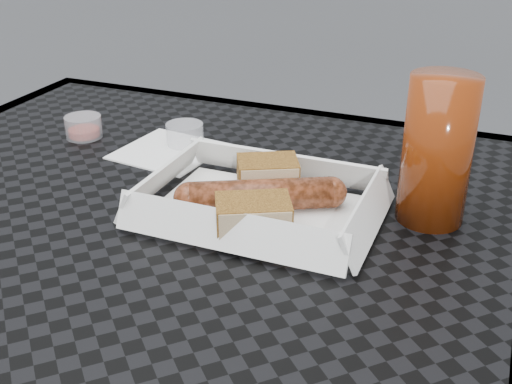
{
  "coord_description": "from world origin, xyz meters",
  "views": [
    {
      "loc": [
        0.34,
        -0.51,
        1.07
      ],
      "look_at": [
        0.11,
        0.04,
        0.78
      ],
      "focal_mm": 45.0,
      "sensor_mm": 36.0,
      "label": 1
    }
  ],
  "objects_px": {
    "patio_table": "(148,276)",
    "food_tray": "(260,211)",
    "bratwurst": "(261,195)",
    "drink_glass": "(437,151)"
  },
  "relations": [
    {
      "from": "patio_table",
      "to": "food_tray",
      "type": "bearing_deg",
      "value": 25.89
    },
    {
      "from": "patio_table",
      "to": "bratwurst",
      "type": "relative_size",
      "value": 4.73
    },
    {
      "from": "food_tray",
      "to": "bratwurst",
      "type": "relative_size",
      "value": 1.3
    },
    {
      "from": "patio_table",
      "to": "bratwurst",
      "type": "xyz_separation_m",
      "value": [
        0.11,
        0.06,
        0.1
      ]
    },
    {
      "from": "food_tray",
      "to": "drink_glass",
      "type": "bearing_deg",
      "value": 18.7
    },
    {
      "from": "drink_glass",
      "to": "patio_table",
      "type": "bearing_deg",
      "value": -158.34
    },
    {
      "from": "bratwurst",
      "to": "patio_table",
      "type": "bearing_deg",
      "value": -153.8
    },
    {
      "from": "food_tray",
      "to": "bratwurst",
      "type": "bearing_deg",
      "value": 50.16
    },
    {
      "from": "patio_table",
      "to": "drink_glass",
      "type": "height_order",
      "value": "drink_glass"
    },
    {
      "from": "patio_table",
      "to": "drink_glass",
      "type": "distance_m",
      "value": 0.34
    }
  ]
}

